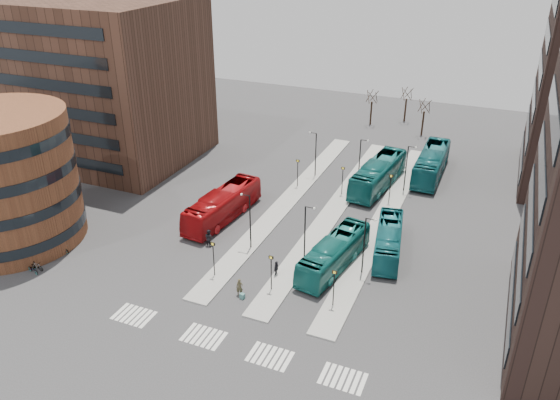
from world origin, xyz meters
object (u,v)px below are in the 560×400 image
at_px(suitcase, 242,296).
at_px(bicycle_far, 63,249).
at_px(teal_bus_b, 378,174).
at_px(teal_bus_c, 388,240).
at_px(teal_bus_a, 334,253).
at_px(commuter_b, 276,269).
at_px(red_bus, 223,205).
at_px(bicycle_mid, 37,266).
at_px(bicycle_near, 33,269).
at_px(commuter_a, 209,238).
at_px(traveller, 240,287).
at_px(teal_bus_d, 431,163).
at_px(commuter_c, 312,274).

bearing_deg(suitcase, bicycle_far, -167.70).
relative_size(teal_bus_b, teal_bus_c, 1.26).
bearing_deg(suitcase, teal_bus_a, 65.20).
xyz_separation_m(teal_bus_c, commuter_b, (-8.94, -8.44, -0.64)).
relative_size(red_bus, bicycle_mid, 8.14).
distance_m(bicycle_near, bicycle_far, 4.08).
relative_size(commuter_b, bicycle_near, 1.05).
bearing_deg(commuter_a, teal_bus_c, -141.08).
bearing_deg(traveller, commuter_b, 44.57).
distance_m(teal_bus_d, commuter_b, 31.55).
distance_m(bicycle_near, bicycle_mid, 0.50).
relative_size(suitcase, teal_bus_d, 0.04).
bearing_deg(teal_bus_c, bicycle_mid, -160.96).
bearing_deg(teal_bus_b, suitcase, -94.25).
height_order(bicycle_near, bicycle_far, bicycle_far).
bearing_deg(commuter_b, teal_bus_d, -19.91).
distance_m(suitcase, teal_bus_c, 16.63).
xyz_separation_m(traveller, commuter_b, (1.87, 4.14, -0.04)).
bearing_deg(commuter_c, teal_bus_d, -170.65).
xyz_separation_m(teal_bus_c, bicycle_mid, (-31.02, -16.76, -1.00)).
bearing_deg(bicycle_mid, teal_bus_b, -40.33).
height_order(commuter_c, bicycle_near, commuter_c).
bearing_deg(teal_bus_c, commuter_a, -170.63).
bearing_deg(traveller, teal_bus_b, 56.79).
relative_size(suitcase, red_bus, 0.04).
height_order(teal_bus_c, bicycle_far, teal_bus_c).
xyz_separation_m(commuter_a, commuter_c, (12.27, -1.81, -0.17)).
bearing_deg(red_bus, bicycle_near, -119.49).
bearing_deg(suitcase, red_bus, 136.31).
xyz_separation_m(teal_bus_a, commuter_b, (-4.61, -3.67, -0.76)).
bearing_deg(teal_bus_d, bicycle_mid, -129.49).
bearing_deg(commuter_c, bicycle_mid, -49.17).
xyz_separation_m(teal_bus_c, bicycle_near, (-31.02, -17.26, -1.06)).
height_order(teal_bus_d, commuter_a, teal_bus_d).
bearing_deg(red_bus, teal_bus_a, -11.96).
bearing_deg(bicycle_mid, commuter_a, -52.03).
bearing_deg(bicycle_near, teal_bus_a, -52.68).
distance_m(red_bus, commuter_b, 13.20).
height_order(red_bus, commuter_b, red_bus).
relative_size(suitcase, bicycle_far, 0.31).
distance_m(traveller, bicycle_far, 20.22).
xyz_separation_m(teal_bus_d, commuter_a, (-18.60, -27.55, -0.89)).
distance_m(commuter_a, commuter_b, 9.13).
height_order(bicycle_near, bicycle_mid, bicycle_mid).
height_order(suitcase, bicycle_near, bicycle_near).
bearing_deg(commuter_b, teal_bus_b, -11.63).
height_order(teal_bus_c, commuter_b, teal_bus_c).
bearing_deg(commuter_c, red_bus, -97.60).
height_order(red_bus, bicycle_near, red_bus).
bearing_deg(suitcase, commuter_b, 84.11).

